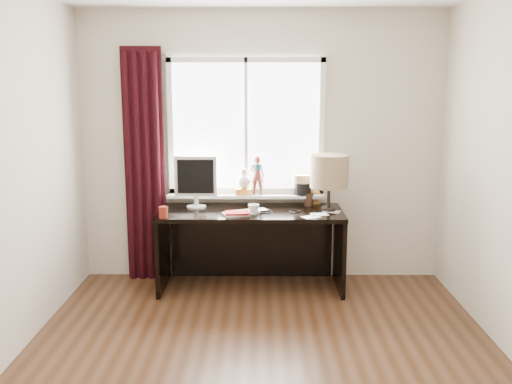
{
  "coord_description": "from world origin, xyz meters",
  "views": [
    {
      "loc": [
        -0.02,
        -3.51,
        1.93
      ],
      "look_at": [
        -0.05,
        1.25,
        1.0
      ],
      "focal_mm": 40.0,
      "sensor_mm": 36.0,
      "label": 1
    }
  ],
  "objects_px": {
    "monitor": "(196,179)",
    "mug": "(254,209)",
    "red_cup": "(163,212)",
    "laptop": "(251,211)",
    "table_lamp": "(329,172)",
    "desk": "(251,233)"
  },
  "relations": [
    {
      "from": "laptop",
      "to": "mug",
      "type": "bearing_deg",
      "value": -95.75
    },
    {
      "from": "monitor",
      "to": "red_cup",
      "type": "bearing_deg",
      "value": -119.87
    },
    {
      "from": "mug",
      "to": "desk",
      "type": "distance_m",
      "value": 0.39
    },
    {
      "from": "monitor",
      "to": "table_lamp",
      "type": "distance_m",
      "value": 1.25
    },
    {
      "from": "laptop",
      "to": "desk",
      "type": "height_order",
      "value": "laptop"
    },
    {
      "from": "laptop",
      "to": "table_lamp",
      "type": "height_order",
      "value": "table_lamp"
    },
    {
      "from": "red_cup",
      "to": "table_lamp",
      "type": "height_order",
      "value": "table_lamp"
    },
    {
      "from": "laptop",
      "to": "desk",
      "type": "xyz_separation_m",
      "value": [
        -0.0,
        0.17,
        -0.26
      ]
    },
    {
      "from": "mug",
      "to": "red_cup",
      "type": "bearing_deg",
      "value": -170.26
    },
    {
      "from": "mug",
      "to": "table_lamp",
      "type": "bearing_deg",
      "value": 12.83
    },
    {
      "from": "table_lamp",
      "to": "red_cup",
      "type": "bearing_deg",
      "value": -168.81
    },
    {
      "from": "laptop",
      "to": "monitor",
      "type": "bearing_deg",
      "value": 135.77
    },
    {
      "from": "red_cup",
      "to": "monitor",
      "type": "relative_size",
      "value": 0.21
    },
    {
      "from": "mug",
      "to": "red_cup",
      "type": "xyz_separation_m",
      "value": [
        -0.79,
        -0.14,
        0.0
      ]
    },
    {
      "from": "desk",
      "to": "table_lamp",
      "type": "height_order",
      "value": "table_lamp"
    },
    {
      "from": "laptop",
      "to": "desk",
      "type": "distance_m",
      "value": 0.3
    },
    {
      "from": "red_cup",
      "to": "monitor",
      "type": "xyz_separation_m",
      "value": [
        0.24,
        0.42,
        0.23
      ]
    },
    {
      "from": "monitor",
      "to": "mug",
      "type": "bearing_deg",
      "value": -27.66
    },
    {
      "from": "red_cup",
      "to": "table_lamp",
      "type": "bearing_deg",
      "value": 11.19
    },
    {
      "from": "mug",
      "to": "desk",
      "type": "relative_size",
      "value": 0.06
    },
    {
      "from": "red_cup",
      "to": "monitor",
      "type": "height_order",
      "value": "monitor"
    },
    {
      "from": "laptop",
      "to": "table_lamp",
      "type": "xyz_separation_m",
      "value": [
        0.72,
        0.08,
        0.35
      ]
    }
  ]
}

